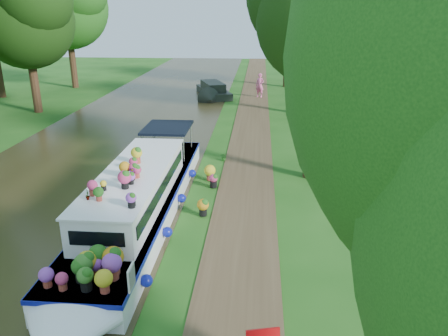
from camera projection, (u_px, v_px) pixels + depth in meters
ground at (212, 203)px, 15.87m from camera, size 100.00×100.00×0.00m
canal_water at (53, 198)px, 16.32m from camera, size 10.00×100.00×0.02m
towpath at (245, 204)px, 15.77m from camera, size 2.20×100.00×0.03m
plant_boat at (136, 200)px, 14.05m from camera, size 2.29×13.52×2.23m
tree_near_overhang at (320, 11)px, 16.20m from camera, size 5.52×5.28×8.99m
tree_near_mid at (307, 13)px, 27.46m from camera, size 6.90×6.60×9.40m
tree_near_far at (289, 5)px, 37.60m from camera, size 7.59×7.26×10.30m
tree_far_c at (24, 11)px, 27.86m from camera, size 7.13×6.82×9.59m
tree_far_d at (66, 0)px, 37.06m from camera, size 8.05×7.70×10.85m
second_boat at (213, 91)px, 35.19m from camera, size 3.47×6.43×1.17m
pedestrian_pink at (260, 85)px, 34.71m from camera, size 0.81×0.70×1.87m
verge_plant at (224, 157)px, 20.30m from camera, size 0.42×0.39×0.39m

